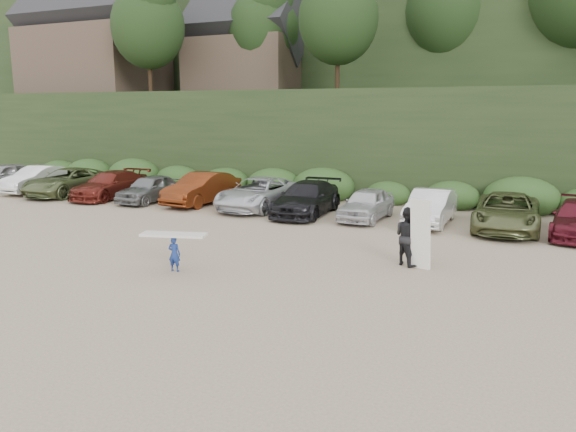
% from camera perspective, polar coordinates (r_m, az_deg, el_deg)
% --- Properties ---
extents(ground, '(120.00, 120.00, 0.00)m').
position_cam_1_polar(ground, '(17.40, -6.68, -5.69)').
color(ground, tan).
rests_on(ground, ground).
extents(hillside_backdrop, '(90.00, 41.50, 28.00)m').
position_cam_1_polar(hillside_backdrop, '(51.36, 14.84, 17.55)').
color(hillside_backdrop, black).
rests_on(hillside_backdrop, ground).
extents(parked_cars, '(39.29, 6.18, 1.64)m').
position_cam_1_polar(parked_cars, '(27.60, -2.77, 2.16)').
color(parked_cars, '#98999C').
rests_on(parked_cars, ground).
extents(child_surfer, '(2.07, 1.07, 1.20)m').
position_cam_1_polar(child_surfer, '(17.53, -11.51, -2.95)').
color(child_surfer, navy).
rests_on(child_surfer, ground).
extents(adult_surfer, '(1.38, 1.10, 2.22)m').
position_cam_1_polar(adult_surfer, '(18.20, 12.16, -2.01)').
color(adult_surfer, black).
rests_on(adult_surfer, ground).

